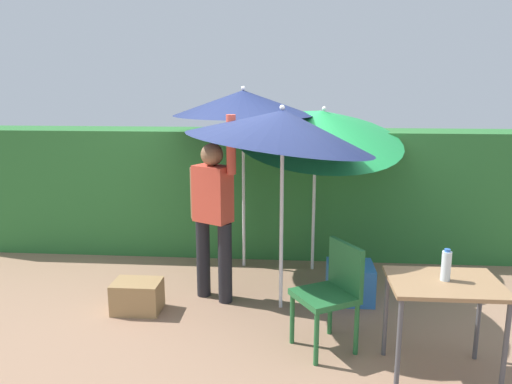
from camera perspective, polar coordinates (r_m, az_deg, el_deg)
ground_plane at (r=5.09m, az=-0.27°, el=-12.92°), size 24.00×24.00×0.00m
hedge_row at (r=6.47m, az=1.00°, el=0.04°), size 8.00×0.70×1.59m
umbrella_rainbow at (r=5.78m, az=-1.46°, el=10.05°), size 1.60×1.60×2.13m
umbrella_orange at (r=4.66m, az=3.00°, el=7.37°), size 1.79×1.76×2.05m
umbrella_yellow at (r=5.73m, az=7.23°, el=7.53°), size 1.97×1.94×2.18m
person_vendor at (r=5.00m, az=-4.88°, el=-2.05°), size 0.53×0.37×1.88m
chair_plastic at (r=4.24m, az=8.61°, el=-10.86°), size 0.60×0.60×0.89m
cooler_box at (r=5.27m, az=10.59°, el=-10.01°), size 0.46×0.44×0.38m
crate_cardboard at (r=5.09m, az=-13.29°, el=-11.43°), size 0.45×0.33×0.30m
folding_table at (r=4.00m, az=20.54°, el=-10.70°), size 0.80×0.60×0.75m
bottle_water at (r=3.94m, az=20.73°, el=-7.80°), size 0.07×0.07×0.24m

